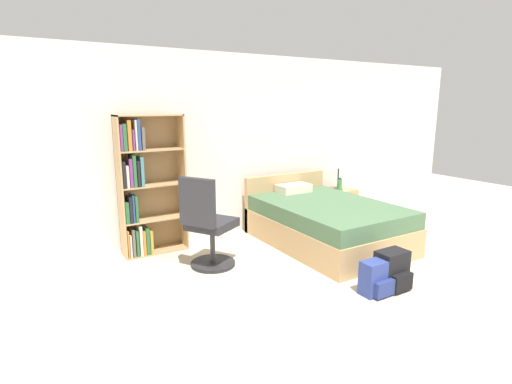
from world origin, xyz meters
TOP-DOWN VIEW (x-y plane):
  - ground_plane at (0.00, 0.00)m, footprint 14.00×14.00m
  - wall_back at (0.00, 3.23)m, footprint 9.00×0.06m
  - bookshelf at (-1.58, 2.96)m, footprint 0.82×0.30m
  - bed at (0.65, 2.09)m, footprint 1.43×2.08m
  - office_chair at (-1.10, 2.11)m, footprint 0.72×0.68m
  - nightstand at (1.67, 2.90)m, footprint 0.47×0.45m
  - table_lamp at (1.60, 2.87)m, footprint 0.26×0.26m
  - water_bottle at (1.56, 2.79)m, footprint 0.08×0.08m
  - backpack_black at (0.34, 0.64)m, footprint 0.33×0.29m
  - backpack_blue at (0.11, 0.62)m, footprint 0.36×0.24m

SIDE VIEW (x-z plane):
  - ground_plane at x=0.00m, z-range 0.00..0.00m
  - backpack_blue at x=0.11m, z-range -0.01..0.34m
  - backpack_black at x=0.34m, z-range -0.01..0.39m
  - nightstand at x=1.67m, z-range 0.00..0.51m
  - bed at x=0.65m, z-range -0.12..0.72m
  - office_chair at x=-1.10m, z-range -0.04..1.07m
  - water_bottle at x=1.56m, z-range 0.50..0.72m
  - bookshelf at x=-1.58m, z-range -0.01..1.76m
  - table_lamp at x=1.60m, z-range 0.68..1.24m
  - wall_back at x=0.00m, z-range 0.00..2.60m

